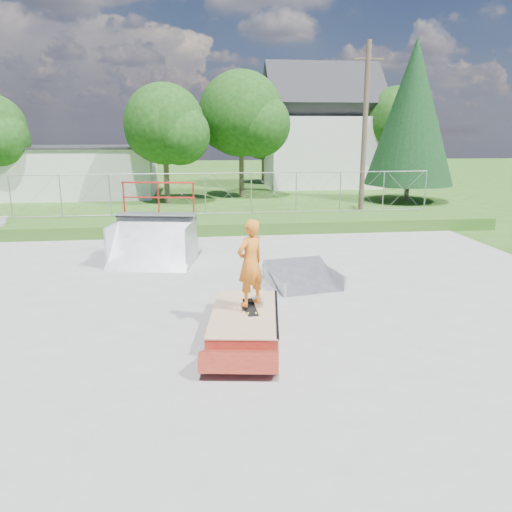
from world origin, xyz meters
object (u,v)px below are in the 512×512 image
at_px(quarter_pipe, 151,226).
at_px(flat_bank_ramp, 303,277).
at_px(skater, 250,266).
at_px(grind_box, 245,321).

height_order(quarter_pipe, flat_bank_ramp, quarter_pipe).
bearing_deg(skater, grind_box, 2.75).
relative_size(grind_box, skater, 1.64).
xyz_separation_m(quarter_pipe, skater, (2.42, -5.51, 0.13)).
bearing_deg(skater, quarter_pipe, -101.87).
xyz_separation_m(grind_box, skater, (0.13, 0.11, 1.15)).
height_order(grind_box, quarter_pipe, quarter_pipe).
distance_m(grind_box, skater, 1.17).
distance_m(quarter_pipe, skater, 6.02).
bearing_deg(grind_box, quarter_pipe, 120.66).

